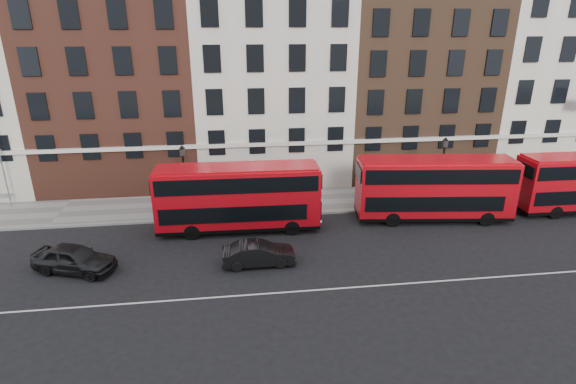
{
  "coord_description": "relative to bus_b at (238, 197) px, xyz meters",
  "views": [
    {
      "loc": [
        -3.62,
        -22.13,
        13.33
      ],
      "look_at": [
        -0.13,
        5.0,
        3.0
      ],
      "focal_mm": 28.0,
      "sensor_mm": 36.0,
      "label": 1
    }
  ],
  "objects": [
    {
      "name": "bus_c",
      "position": [
        13.81,
        0.0,
        0.0
      ],
      "size": [
        11.1,
        3.82,
        4.57
      ],
      "rotation": [
        0.0,
        0.0,
        -0.11
      ],
      "color": "red",
      "rests_on": "ground"
    },
    {
      "name": "ground",
      "position": [
        3.4,
        -6.02,
        -2.45
      ],
      "size": [
        120.0,
        120.0,
        0.0
      ],
      "primitive_type": "plane",
      "color": "black",
      "rests_on": "ground"
    },
    {
      "name": "bus_b",
      "position": [
        0.0,
        0.0,
        0.0
      ],
      "size": [
        10.94,
        2.9,
        4.57
      ],
      "rotation": [
        0.0,
        0.0,
        -0.02
      ],
      "color": "red",
      "rests_on": "ground"
    },
    {
      "name": "pavement",
      "position": [
        3.4,
        4.48,
        -2.38
      ],
      "size": [
        80.0,
        5.0,
        0.15
      ],
      "primitive_type": "cube",
      "color": "slate",
      "rests_on": "ground"
    },
    {
      "name": "building_terrace",
      "position": [
        3.09,
        11.86,
        7.79
      ],
      "size": [
        64.0,
        11.95,
        22.0
      ],
      "color": "#BBB6A1",
      "rests_on": "ground"
    },
    {
      "name": "lamp_post_left",
      "position": [
        -3.64,
        2.44,
        0.63
      ],
      "size": [
        0.44,
        0.44,
        5.33
      ],
      "color": "black",
      "rests_on": "pavement"
    },
    {
      "name": "lamp_post_right",
      "position": [
        15.4,
        2.31,
        0.63
      ],
      "size": [
        0.44,
        0.44,
        5.33
      ],
      "color": "black",
      "rests_on": "pavement"
    },
    {
      "name": "road_centre_line",
      "position": [
        3.4,
        -8.02,
        -2.45
      ],
      "size": [
        70.0,
        0.12,
        0.01
      ],
      "primitive_type": "cube",
      "color": "white",
      "rests_on": "ground"
    },
    {
      "name": "kerb",
      "position": [
        3.4,
        1.98,
        -2.37
      ],
      "size": [
        80.0,
        0.3,
        0.16
      ],
      "primitive_type": "cube",
      "color": "gray",
      "rests_on": "ground"
    },
    {
      "name": "iron_railings",
      "position": [
        3.4,
        6.68,
        -1.8
      ],
      "size": [
        6.6,
        0.06,
        1.0
      ],
      "primitive_type": null,
      "color": "black",
      "rests_on": "pavement"
    },
    {
      "name": "car_front",
      "position": [
        1.04,
        -4.91,
        -1.75
      ],
      "size": [
        4.31,
        1.57,
        1.41
      ],
      "primitive_type": "imported",
      "rotation": [
        0.0,
        0.0,
        1.59
      ],
      "color": "black",
      "rests_on": "ground"
    },
    {
      "name": "car_rear",
      "position": [
        -9.4,
        -4.32,
        -1.65
      ],
      "size": [
        5.07,
        3.32,
        1.6
      ],
      "primitive_type": "imported",
      "rotation": [
        0.0,
        0.0,
        1.24
      ],
      "color": "black",
      "rests_on": "ground"
    }
  ]
}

